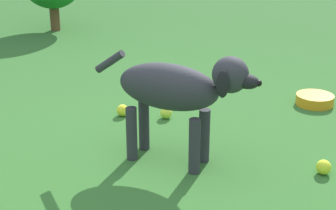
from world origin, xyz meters
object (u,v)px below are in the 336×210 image
(tennis_ball_1, at_px, (123,110))
(tennis_ball_2, at_px, (166,113))
(water_bowl, at_px, (315,100))
(dog, at_px, (178,90))
(tennis_ball_3, at_px, (324,167))

(tennis_ball_1, relative_size, tennis_ball_2, 1.00)
(tennis_ball_2, distance_m, water_bowl, 0.90)
(dog, relative_size, tennis_ball_3, 10.21)
(dog, bearing_deg, tennis_ball_2, 120.66)
(tennis_ball_2, bearing_deg, dog, 177.11)
(tennis_ball_1, relative_size, tennis_ball_3, 1.00)
(dog, relative_size, tennis_ball_1, 10.21)
(tennis_ball_1, xyz_separation_m, tennis_ball_3, (-0.80, -0.82, 0.00))
(tennis_ball_1, bearing_deg, tennis_ball_3, -134.16)
(dog, xyz_separation_m, tennis_ball_1, (0.59, 0.21, -0.32))
(tennis_ball_3, bearing_deg, dog, 71.14)
(tennis_ball_2, xyz_separation_m, water_bowl, (0.08, -0.90, -0.00))
(tennis_ball_1, height_order, tennis_ball_3, same)
(dog, height_order, water_bowl, dog)
(tennis_ball_3, distance_m, water_bowl, 0.86)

